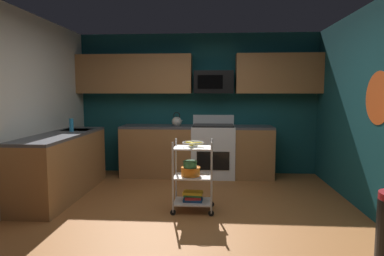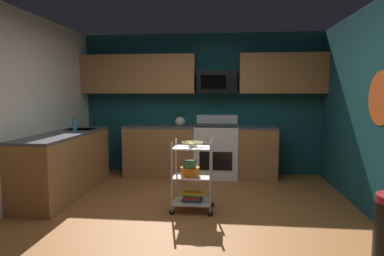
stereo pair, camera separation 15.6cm
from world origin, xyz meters
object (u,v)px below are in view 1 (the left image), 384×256
Objects in this scene: fruit_bowl at (193,143)px; dish_soap_bottle at (71,125)px; kettle at (177,121)px; mixing_bowl_large at (191,171)px; mixing_bowl_small at (190,164)px; rolling_cart at (193,176)px; microwave at (214,82)px; oven_range at (213,150)px; book_stack at (193,196)px.

dish_soap_bottle is at bearing 157.38° from fruit_bowl.
dish_soap_bottle is at bearing -146.01° from kettle.
mixing_bowl_small reaches higher than mixing_bowl_large.
dish_soap_bottle reaches higher than rolling_cart.
rolling_cart is 3.63× the size of mixing_bowl_large.
fruit_bowl is at bearing 0.00° from rolling_cart.
microwave is 2.78× the size of mixing_bowl_large.
mixing_bowl_small is 0.91× the size of dish_soap_bottle.
microwave is 3.85× the size of mixing_bowl_small.
mixing_bowl_large is (-0.03, 0.00, 0.07)m from rolling_cart.
fruit_bowl is at bearing 36.66° from mixing_bowl_small.
dish_soap_bottle reaches higher than mixing_bowl_large.
kettle reaches higher than fruit_bowl.
dish_soap_bottle is (-1.89, 0.80, 0.50)m from mixing_bowl_large.
oven_range is at bearing -89.74° from microwave.
microwave is 3.50× the size of dish_soap_bottle.
fruit_bowl is (-0.25, -1.93, -0.82)m from microwave.
mixing_bowl_large is at bearing -22.94° from dish_soap_bottle.
fruit_bowl is 1.08× the size of mixing_bowl_large.
microwave is (-0.00, 0.10, 1.22)m from oven_range.
mixing_bowl_small reaches higher than book_stack.
kettle is at bearing -170.64° from microwave.
mixing_bowl_large is 1.38× the size of mixing_bowl_small.
mixing_bowl_small is at bearing -98.19° from microwave.
kettle is at bearing -179.66° from oven_range.
fruit_bowl is at bearing -90.00° from book_stack.
kettle reaches higher than mixing_bowl_large.
fruit_bowl is 0.68m from book_stack.
mixing_bowl_large is 1.92m from kettle.
mixing_bowl_small is (-0.00, -0.03, 0.10)m from mixing_bowl_large.
microwave is at bearing 90.26° from oven_range.
dish_soap_bottle is at bearing 157.38° from rolling_cart.
oven_range is 4.17× the size of kettle.
oven_range is 1.57× the size of microwave.
oven_range reaches higher than mixing_bowl_small.
book_stack is at bearing -97.28° from microwave.
fruit_bowl is 1.05× the size of book_stack.
microwave is 2.31m from rolling_cart.
microwave is 2.25m from mixing_bowl_small.
book_stack is 2.03m from kettle.
oven_range is 1.84m from mixing_bowl_large.
book_stack is at bearing 90.00° from fruit_bowl.
dish_soap_bottle is at bearing -154.77° from oven_range.
oven_range is 2.46m from dish_soap_bottle.
oven_range is 1.23m from microwave.
microwave reaches higher than fruit_bowl.
mixing_bowl_small is at bearing -143.34° from rolling_cart.
mixing_bowl_large is 1.26× the size of dish_soap_bottle.
oven_range is at bearing 82.29° from rolling_cart.
mixing_bowl_large is (-0.03, 0.00, -0.36)m from fruit_bowl.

